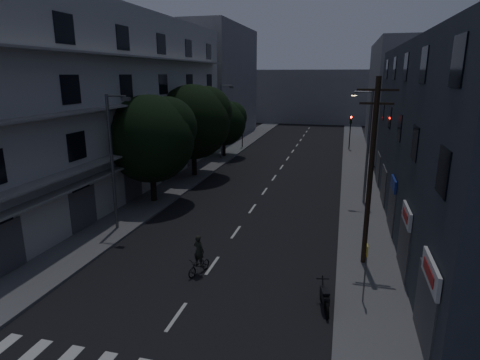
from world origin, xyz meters
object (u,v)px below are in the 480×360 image
at_px(utility_pole, 371,170).
at_px(motorcycle, 325,298).
at_px(bus_stop_sign, 366,263).
at_px(cyclist, 199,261).

relative_size(utility_pole, motorcycle, 4.96).
bearing_deg(motorcycle, bus_stop_sign, 11.45).
bearing_deg(motorcycle, cyclist, 153.35).
bearing_deg(cyclist, bus_stop_sign, 11.55).
distance_m(utility_pole, motorcycle, 6.50).
height_order(motorcycle, cyclist, cyclist).
height_order(utility_pole, motorcycle, utility_pole).
bearing_deg(utility_pole, bus_stop_sign, -92.26).
height_order(utility_pole, bus_stop_sign, utility_pole).
bearing_deg(bus_stop_sign, motorcycle, -156.34).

